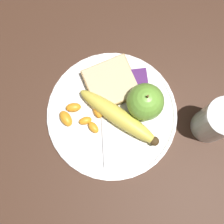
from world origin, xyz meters
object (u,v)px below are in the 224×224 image
Objects in this scene: juice_glass at (216,122)px; apple at (145,102)px; bread_slice at (111,83)px; jam_packet at (135,80)px; banana at (119,117)px; fork at (104,113)px; plate at (112,114)px.

apple is at bearing -23.65° from juice_glass.
jam_packet is (-0.05, -0.00, -0.00)m from bread_slice.
jam_packet is at bearing -119.70° from banana.
apple is at bearing 100.67° from jam_packet.
juice_glass is 0.62× the size of fork.
plate is at bearing 7.46° from apple.
bread_slice is (-0.01, -0.06, 0.02)m from plate.
apple is at bearing -172.54° from plate.
banana is 0.86× the size of fork.
apple reaches higher than plate.
fork reaches higher than plate.
plate is 5.52× the size of jam_packet.
apple is 0.06m from banana.
juice_glass reaches higher than bread_slice.
bread_slice is at bearing -41.18° from apple.
banana is 0.08m from jam_packet.
bread_slice is at bearing -84.12° from banana.
apple is 0.52× the size of banana.
bread_slice is (0.18, -0.11, -0.03)m from juice_glass.
juice_glass is at bearing 156.35° from apple.
banana is at bearing 138.81° from plate.
jam_packet reaches higher than plate.
plate is 1.67× the size of banana.
plate is 1.43× the size of fork.
fork is at bearing 39.54° from jam_packet.
fork is 3.86× the size of jam_packet.
apple is 0.44× the size of fork.
juice_glass is 0.96× the size of bread_slice.
bread_slice is at bearing 1.95° from jam_packet.
plate is 0.02m from fork.
plate is 0.20m from juice_glass.
juice_glass is (-0.19, 0.05, 0.05)m from plate.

